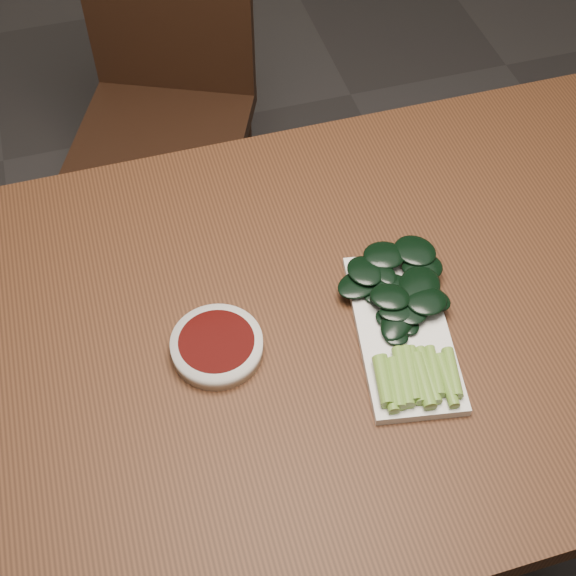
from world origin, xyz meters
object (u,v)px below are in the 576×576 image
Objects in this scene: gai_lan at (406,315)px; table at (318,347)px; chair_far at (166,101)px; serving_plate at (403,332)px; sauce_bowl at (217,346)px.

table is at bearing 158.11° from gai_lan.
chair_far is 0.98m from gai_lan.
table is 4.77× the size of gai_lan.
table is 4.82× the size of serving_plate.
gai_lan is at bearing 56.72° from serving_plate.
gai_lan is (0.01, 0.01, 0.02)m from serving_plate.
sauce_bowl is at bearing -70.22° from chair_far.
table is at bearing -60.25° from chair_far.
chair_far is at bearing 85.81° from sauce_bowl.
table is 0.16m from gai_lan.
gai_lan is at bearing -53.66° from chair_far.
table is 0.14m from serving_plate.
gai_lan is at bearing -21.89° from table.
chair_far is (-0.09, 0.86, -0.19)m from table.
chair_far reaches higher than sauce_bowl.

